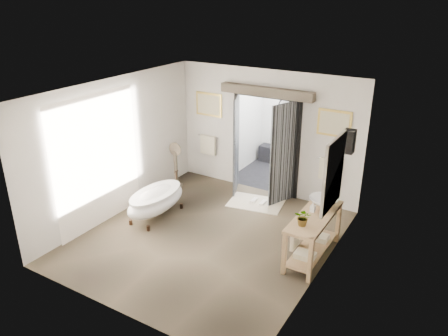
% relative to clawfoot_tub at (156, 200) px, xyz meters
% --- Properties ---
extents(ground_plane, '(5.00, 5.00, 0.00)m').
position_rel_clawfoot_tub_xyz_m(ground_plane, '(1.40, -0.14, -0.38)').
color(ground_plane, brown).
extents(room_shell, '(4.52, 5.02, 2.91)m').
position_rel_clawfoot_tub_xyz_m(room_shell, '(1.36, -0.26, 1.48)').
color(room_shell, silver).
rests_on(room_shell, ground_plane).
extents(shower_room, '(2.22, 2.01, 2.51)m').
position_rel_clawfoot_tub_xyz_m(shower_room, '(1.40, 3.85, 0.52)').
color(shower_room, black).
rests_on(shower_room, ground_plane).
extents(back_wall_dressing, '(3.82, 0.78, 2.52)m').
position_rel_clawfoot_tub_xyz_m(back_wall_dressing, '(1.40, 2.17, 1.18)').
color(back_wall_dressing, black).
rests_on(back_wall_dressing, ground_plane).
extents(clawfoot_tub, '(0.72, 1.60, 0.78)m').
position_rel_clawfoot_tub_xyz_m(clawfoot_tub, '(0.00, 0.00, 0.00)').
color(clawfoot_tub, black).
rests_on(clawfoot_tub, ground_plane).
extents(vanity, '(0.57, 1.60, 0.85)m').
position_rel_clawfoot_tub_xyz_m(vanity, '(3.35, 0.24, 0.12)').
color(vanity, tan).
rests_on(vanity, ground_plane).
extents(pedestal_mirror, '(0.34, 0.22, 1.15)m').
position_rel_clawfoot_tub_xyz_m(pedestal_mirror, '(-0.53, 1.42, 0.11)').
color(pedestal_mirror, '#4D4337').
rests_on(pedestal_mirror, ground_plane).
extents(rug, '(1.32, 1.00, 0.01)m').
position_rel_clawfoot_tub_xyz_m(rug, '(1.54, 1.62, -0.37)').
color(rug, beige).
rests_on(rug, ground_plane).
extents(slippers, '(0.32, 0.25, 0.05)m').
position_rel_clawfoot_tub_xyz_m(slippers, '(1.59, 1.67, -0.34)').
color(slippers, white).
rests_on(slippers, rug).
extents(basin, '(0.69, 0.69, 0.18)m').
position_rel_clawfoot_tub_xyz_m(basin, '(3.38, 0.64, 0.56)').
color(basin, white).
rests_on(basin, vanity).
extents(plant, '(0.30, 0.27, 0.30)m').
position_rel_clawfoot_tub_xyz_m(plant, '(3.33, -0.19, 0.62)').
color(plant, gray).
rests_on(plant, vanity).
extents(soap_bottle_a, '(0.09, 0.09, 0.18)m').
position_rel_clawfoot_tub_xyz_m(soap_bottle_a, '(3.29, 0.36, 0.56)').
color(soap_bottle_a, gray).
rests_on(soap_bottle_a, vanity).
extents(soap_bottle_b, '(0.14, 0.14, 0.15)m').
position_rel_clawfoot_tub_xyz_m(soap_bottle_b, '(3.28, 0.95, 0.54)').
color(soap_bottle_b, gray).
rests_on(soap_bottle_b, vanity).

